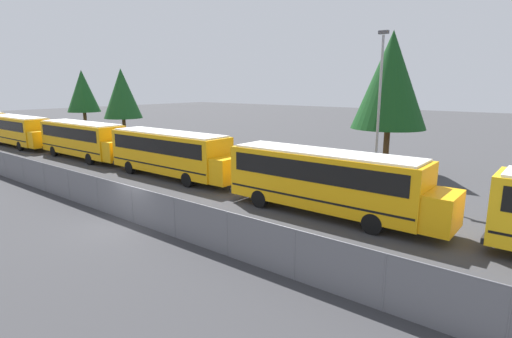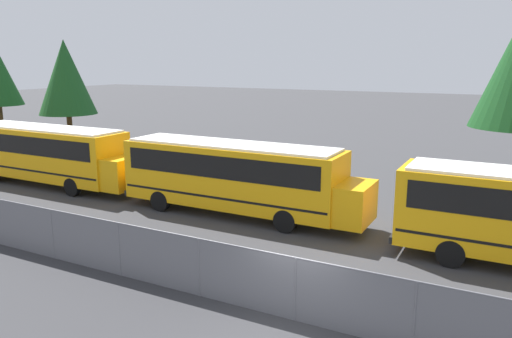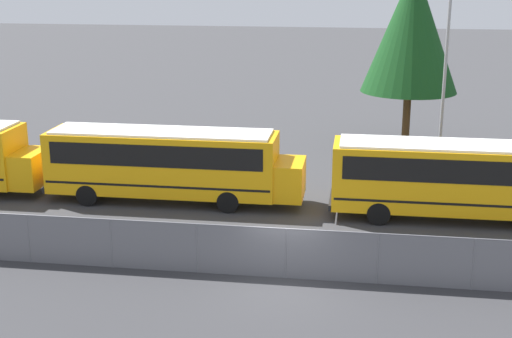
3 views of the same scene
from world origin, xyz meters
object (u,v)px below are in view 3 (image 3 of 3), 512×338
Objects in this scene: school_bus_4 at (464,176)px; school_bus_3 at (168,160)px; tree_1 at (412,29)px; light_pole at (445,72)px.

school_bus_3 is at bearing 177.51° from school_bus_4.
tree_1 reaches higher than school_bus_4.
school_bus_3 is 16.71m from tree_1.
school_bus_4 is 1.11× the size of tree_1.
school_bus_4 is 7.56m from light_pole.
tree_1 is (11.00, 11.61, 4.86)m from school_bus_3.
school_bus_3 is 1.11× the size of tree_1.
school_bus_4 is at bearing -82.26° from tree_1.
school_bus_3 is 12.66m from school_bus_4.
tree_1 reaches higher than school_bus_3.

